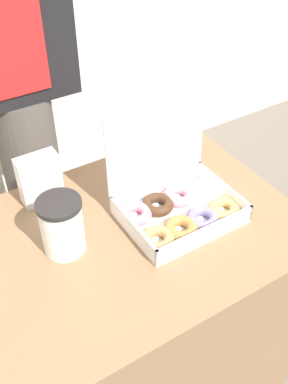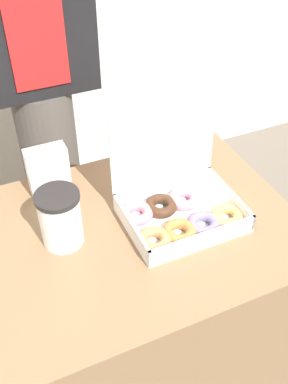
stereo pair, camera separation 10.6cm
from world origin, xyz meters
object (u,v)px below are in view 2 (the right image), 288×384
donut_box (177,206)px  person_customer (36,69)px  napkin_holder (48,171)px  coffee_cup (60,218)px

donut_box → person_customer: bearing=109.5°
donut_box → napkin_holder: 0.36m
coffee_cup → person_customer: bearing=79.9°
coffee_cup → napkin_holder: (0.02, 0.20, -0.00)m
napkin_holder → person_customer: size_ratio=0.09×
coffee_cup → person_customer: (0.09, 0.51, 0.14)m
napkin_holder → person_customer: person_customer is taller
donut_box → coffee_cup: bearing=171.5°
coffee_cup → person_customer: person_customer is taller
coffee_cup → napkin_holder: bearing=83.3°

